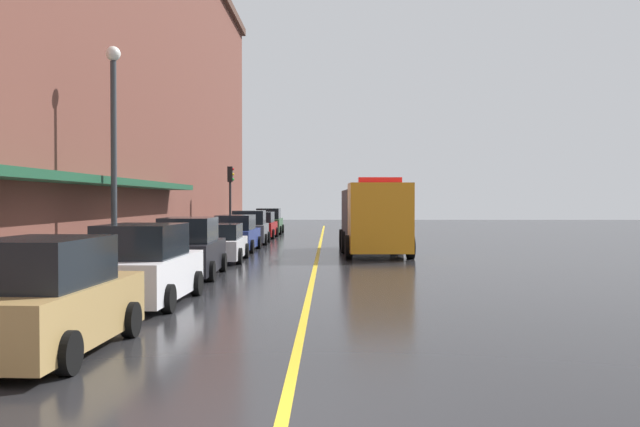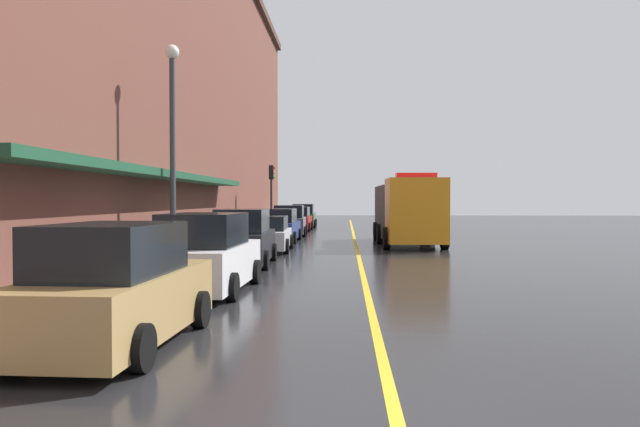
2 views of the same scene
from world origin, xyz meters
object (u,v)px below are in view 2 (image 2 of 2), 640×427
object	(u,v)px
parked_car_4	(279,226)
parking_meter_1	(61,269)
parked_car_3	(268,234)
parked_car_7	(304,216)
parked_car_5	(289,222)
parked_car_2	(244,239)
utility_truck	(407,212)
parked_car_6	(297,219)
street_lamp_left	(172,131)
parked_car_0	(116,289)
traffic_light_near	(271,185)
parking_meter_0	(269,218)
parked_car_1	(206,255)
parking_meter_2	(242,225)

from	to	relation	value
parked_car_4	parking_meter_1	xyz separation A→B (m)	(-1.33, -21.84, 0.24)
parked_car_3	parked_car_7	xyz separation A→B (m)	(-0.06, 23.35, 0.15)
parked_car_7	parking_meter_1	size ratio (longest dim) A/B	3.62
parked_car_5	parked_car_4	bearing A→B (deg)	178.14
parked_car_5	parked_car_2	bearing A→B (deg)	178.44
utility_truck	parked_car_6	bearing A→B (deg)	-154.88
parked_car_2	parking_meter_1	size ratio (longest dim) A/B	3.63
parking_meter_1	street_lamp_left	bearing A→B (deg)	93.91
parked_car_0	parked_car_7	xyz separation A→B (m)	(0.06, 40.43, 0.00)
traffic_light_near	parking_meter_1	bearing A→B (deg)	-90.12
parked_car_5	parking_meter_0	world-z (taller)	parked_car_5
parked_car_3	traffic_light_near	bearing A→B (deg)	4.79
parked_car_1	parked_car_6	size ratio (longest dim) A/B	0.99
parked_car_3	parking_meter_0	distance (m)	11.97
parked_car_4	utility_truck	bearing A→B (deg)	-101.68
parked_car_4	parked_car_6	bearing A→B (deg)	0.67
parked_car_4	utility_truck	size ratio (longest dim) A/B	0.55
street_lamp_left	parking_meter_0	bearing A→B (deg)	88.21
parked_car_7	traffic_light_near	world-z (taller)	traffic_light_near
parked_car_4	utility_truck	xyz separation A→B (m)	(6.59, -1.45, 0.82)
parked_car_1	parking_meter_0	size ratio (longest dim) A/B	3.48
parked_car_3	utility_truck	size ratio (longest dim) A/B	0.52
parked_car_4	parked_car_6	xyz separation A→B (m)	(0.02, 11.71, -0.02)
parking_meter_2	parking_meter_0	bearing A→B (deg)	90.00
parked_car_5	parked_car_3	bearing A→B (deg)	178.96
parked_car_1	parked_car_5	bearing A→B (deg)	1.94
street_lamp_left	parked_car_7	bearing A→B (deg)	86.26
parked_car_1	parked_car_3	bearing A→B (deg)	1.64
parked_car_5	parked_car_7	distance (m)	12.03
parked_car_2	parked_car_7	xyz separation A→B (m)	(0.05, 29.01, -0.02)
parked_car_0	parked_car_6	world-z (taller)	parked_car_0
parked_car_2	parking_meter_0	bearing A→B (deg)	2.75
parked_car_6	parking_meter_0	xyz separation A→B (m)	(-1.35, -5.63, 0.25)
parked_car_4	parking_meter_0	size ratio (longest dim) A/B	3.69
parked_car_2	parking_meter_1	xyz separation A→B (m)	(-1.36, -10.39, 0.17)
parked_car_1	parked_car_7	xyz separation A→B (m)	(-0.04, 34.93, -0.01)
utility_truck	parked_car_7	bearing A→B (deg)	-162.50
street_lamp_left	traffic_light_near	size ratio (longest dim) A/B	1.61
parked_car_7	street_lamp_left	bearing A→B (deg)	175.67
parked_car_3	parked_car_2	bearing A→B (deg)	177.47
parked_car_1	parked_car_4	xyz separation A→B (m)	(-0.12, 17.37, -0.06)
parked_car_4	street_lamp_left	bearing A→B (deg)	172.36
parking_meter_1	street_lamp_left	world-z (taller)	street_lamp_left
parked_car_0	utility_truck	xyz separation A→B (m)	(6.57, 21.42, 0.77)
parked_car_0	parked_car_2	world-z (taller)	parked_car_2
parking_meter_1	parking_meter_2	distance (m)	18.02
parked_car_0	parking_meter_1	xyz separation A→B (m)	(-1.34, 1.03, 0.19)
parked_car_3	parked_car_4	xyz separation A→B (m)	(-0.13, 5.79, 0.10)
parked_car_7	traffic_light_near	size ratio (longest dim) A/B	1.12
parking_meter_2	parking_meter_1	bearing A→B (deg)	-90.00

